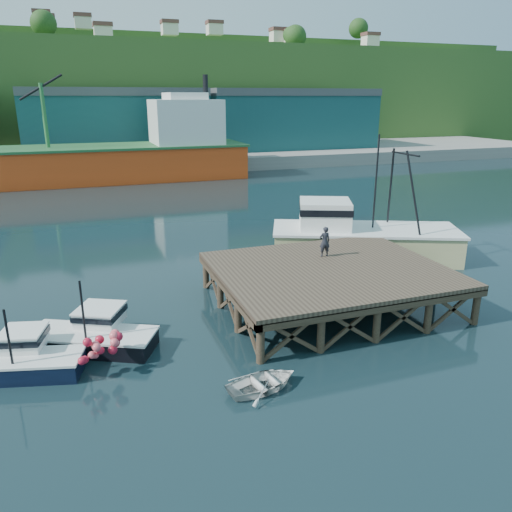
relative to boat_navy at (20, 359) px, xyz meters
name	(u,v)px	position (x,y,z in m)	size (l,w,h in m)	color
ground	(233,318)	(9.75, 2.15, -0.64)	(300.00, 300.00, 0.00)	black
wharf	(332,272)	(15.25, 1.96, 1.31)	(12.00, 10.00, 2.62)	brown
far_quay	(117,155)	(9.75, 72.15, 0.36)	(160.00, 40.00, 2.00)	gray
warehouse_mid	(116,124)	(9.75, 67.15, 5.86)	(28.00, 16.00, 9.00)	#195251
warehouse_right	(285,122)	(39.75, 67.15, 5.86)	(30.00, 16.00, 9.00)	#195251
cargo_ship	(62,157)	(1.29, 50.15, 2.68)	(55.50, 10.00, 13.75)	#EF4716
hillside	(101,96)	(9.75, 102.15, 10.36)	(220.00, 50.00, 22.00)	#2D511E
boat_navy	(20,359)	(0.00, 0.00, 0.00)	(5.34, 3.41, 3.16)	black
boat_black	(94,334)	(2.98, 1.35, 0.01)	(5.97, 5.01, 3.49)	black
trawler	(361,234)	(21.12, 8.65, 1.12)	(13.48, 9.17, 8.52)	#C8C181
dinghy	(263,382)	(8.95, -4.48, -0.33)	(2.09, 2.93, 0.61)	silver
dockworker	(325,242)	(15.85, 4.04, 2.36)	(0.64, 0.42, 1.75)	black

